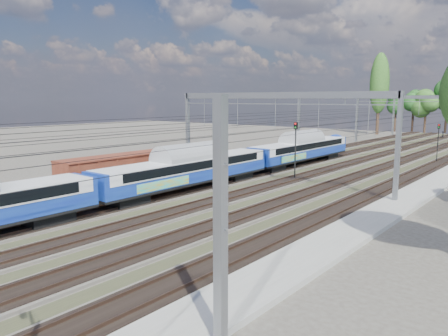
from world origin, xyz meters
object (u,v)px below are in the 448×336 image
Objects in this scene: emu_train at (186,165)px; signal_far at (438,138)px; freight_boxcar at (126,170)px; signal_near at (295,143)px; worker at (443,135)px.

signal_far reaches higher than emu_train.
emu_train is 4.85× the size of freight_boxcar.
emu_train is 10.40× the size of signal_near.
emu_train is 36.72m from signal_far.
freight_boxcar is at bearing 173.35° from worker.
worker is at bearing 89.53° from signal_near.
signal_near reaches higher than freight_boxcar.
worker is 61.21m from signal_near.
signal_near is (8.82, 15.06, 1.77)m from freight_boxcar.
signal_near reaches higher than worker.
freight_boxcar is 17.54m from signal_near.
emu_train is at bearing -103.85° from signal_far.
worker is 39.52m from signal_far.
emu_train is at bearing 34.93° from freight_boxcar.
freight_boxcar is 2.14× the size of signal_near.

